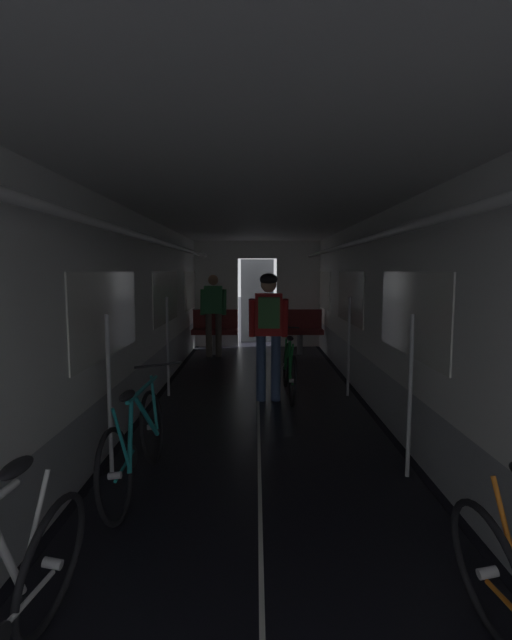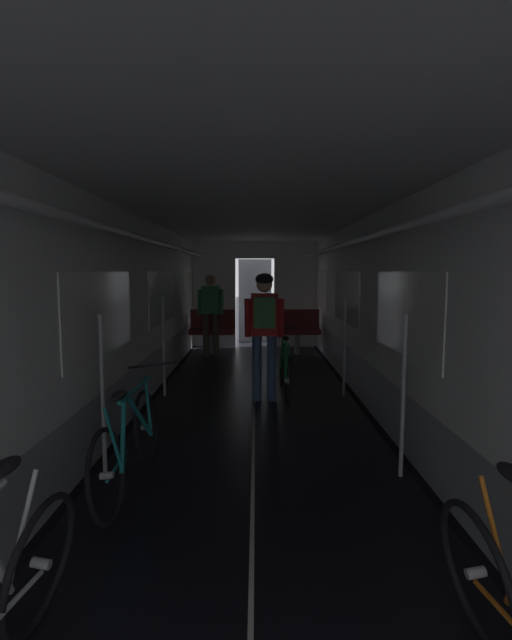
# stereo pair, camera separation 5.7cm
# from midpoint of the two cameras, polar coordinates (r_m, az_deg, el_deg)

# --- Properties ---
(train_car_shell) EXTENTS (3.14, 12.34, 2.57)m
(train_car_shell) POSITION_cam_midpoint_polar(r_m,az_deg,el_deg) (5.32, -0.23, 5.39)
(train_car_shell) COLOR black
(train_car_shell) RESTS_ON ground
(bench_seat_far_left) EXTENTS (0.98, 0.51, 0.95)m
(bench_seat_far_left) POSITION_cam_midpoint_polar(r_m,az_deg,el_deg) (9.91, -5.47, -0.90)
(bench_seat_far_left) COLOR gray
(bench_seat_far_left) RESTS_ON ground
(bench_seat_far_right) EXTENTS (0.98, 0.51, 0.95)m
(bench_seat_far_right) POSITION_cam_midpoint_polar(r_m,az_deg,el_deg) (9.91, 4.96, -0.89)
(bench_seat_far_right) COLOR gray
(bench_seat_far_right) RESTS_ON ground
(bicycle_teal) EXTENTS (0.44, 1.69, 0.95)m
(bicycle_teal) POSITION_cam_midpoint_polar(r_m,az_deg,el_deg) (3.98, -15.16, -14.37)
(bicycle_teal) COLOR black
(bicycle_teal) RESTS_ON ground
(person_cyclist_aisle) EXTENTS (0.53, 0.39, 1.73)m
(person_cyclist_aisle) POSITION_cam_midpoint_polar(r_m,az_deg,el_deg) (6.19, 1.04, -0.33)
(person_cyclist_aisle) COLOR #384C75
(person_cyclist_aisle) RESTS_ON ground
(bicycle_green_in_aisle) EXTENTS (0.44, 1.69, 0.94)m
(bicycle_green_in_aisle) POSITION_cam_midpoint_polar(r_m,az_deg,el_deg) (6.58, 3.61, -6.04)
(bicycle_green_in_aisle) COLOR black
(bicycle_green_in_aisle) RESTS_ON ground
(person_standing_near_bench) EXTENTS (0.53, 0.23, 1.69)m
(person_standing_near_bench) POSITION_cam_midpoint_polar(r_m,az_deg,el_deg) (9.49, -5.68, 1.27)
(person_standing_near_bench) COLOR brown
(person_standing_near_bench) RESTS_ON ground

